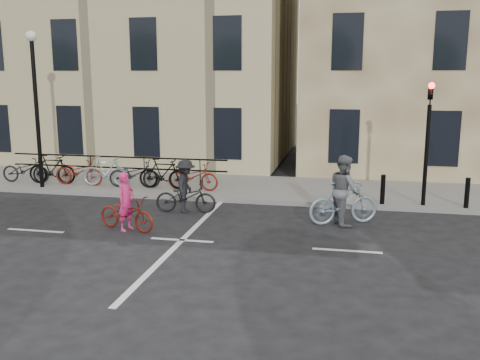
% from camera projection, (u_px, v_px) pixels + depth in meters
% --- Properties ---
extents(ground, '(120.00, 120.00, 0.00)m').
position_uv_depth(ground, '(182.00, 240.00, 13.17)').
color(ground, black).
rests_on(ground, ground).
extents(sidewalk, '(46.00, 4.00, 0.15)m').
position_uv_depth(sidewalk, '(128.00, 183.00, 19.71)').
color(sidewalk, slate).
rests_on(sidewalk, ground).
extents(building_east, '(14.00, 10.00, 12.00)m').
position_uv_depth(building_east, '(475.00, 23.00, 22.67)').
color(building_east, '#8A7453').
rests_on(building_east, sidewalk).
extents(building_west, '(20.00, 10.00, 10.00)m').
position_uv_depth(building_west, '(86.00, 51.00, 26.43)').
color(building_west, '#C7B986').
rests_on(building_west, sidewalk).
extents(traffic_light, '(0.18, 0.30, 3.90)m').
position_uv_depth(traffic_light, '(428.00, 129.00, 15.63)').
color(traffic_light, black).
rests_on(traffic_light, sidewalk).
extents(lamp_post, '(0.36, 0.36, 5.28)m').
position_uv_depth(lamp_post, '(35.00, 90.00, 18.00)').
color(lamp_post, black).
rests_on(lamp_post, sidewalk).
extents(bollard_east, '(0.14, 0.14, 0.90)m').
position_uv_depth(bollard_east, '(383.00, 189.00, 16.15)').
color(bollard_east, black).
rests_on(bollard_east, sidewalk).
extents(bollard_west, '(0.14, 0.14, 0.90)m').
position_uv_depth(bollard_west, '(467.00, 193.00, 15.67)').
color(bollard_west, black).
rests_on(bollard_west, sidewalk).
extents(parked_bikes, '(8.30, 1.23, 1.05)m').
position_uv_depth(parked_bikes, '(107.00, 172.00, 18.74)').
color(parked_bikes, black).
rests_on(parked_bikes, sidewalk).
extents(cyclist_pink, '(1.82, 1.06, 1.54)m').
position_uv_depth(cyclist_pink, '(126.00, 210.00, 13.95)').
color(cyclist_pink, maroon).
rests_on(cyclist_pink, ground).
extents(cyclist_grey, '(2.03, 1.31, 1.91)m').
position_uv_depth(cyclist_grey, '(344.00, 197.00, 14.44)').
color(cyclist_grey, '#7B94A1').
rests_on(cyclist_grey, ground).
extents(cyclist_dark, '(1.83, 1.08, 1.58)m').
position_uv_depth(cyclist_dark, '(186.00, 192.00, 15.69)').
color(cyclist_dark, black).
rests_on(cyclist_dark, ground).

